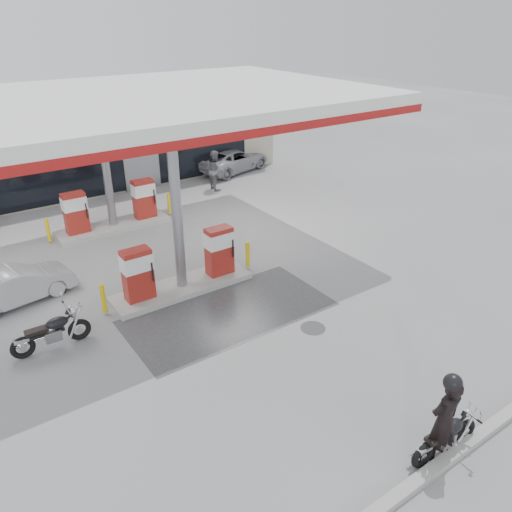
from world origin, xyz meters
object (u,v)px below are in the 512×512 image
Objects in this scene: pump_island_far at (112,212)px; main_motorcycle at (446,437)px; hatchback_silver at (17,285)px; attendant at (215,170)px; parked_car_right at (233,160)px; pump_island_near at (181,270)px; parked_motorcycle at (52,333)px; biker_main at (445,420)px.

pump_island_far reaches higher than main_motorcycle.
attendant is at bearing -70.90° from hatchback_silver.
parked_car_right is (12.68, 7.80, 0.05)m from hatchback_silver.
pump_island_near is 4.23m from parked_motorcycle.
parked_car_right is (7.00, 18.80, 0.20)m from main_motorcycle.
parked_car_right is at bearing 73.36° from main_motorcycle.
pump_island_far is 14.86m from main_motorcycle.
biker_main reaches higher than parked_car_right.
parked_car_right is at bearing 50.30° from pump_island_near.
hatchback_silver reaches higher than main_motorcycle.
pump_island_far is (0.00, 6.00, 0.00)m from pump_island_near.
attendant is 0.44× the size of parked_car_right.
hatchback_silver is (-4.38, 2.20, -0.16)m from pump_island_near.
pump_island_near is 6.00m from pump_island_far.
attendant reaches higher than biker_main.
biker_main is at bearing 144.09° from parked_car_right.
main_motorcycle is at bearing -54.97° from parked_motorcycle.
hatchback_silver is at bearing 121.11° from main_motorcycle.
pump_island_near is 2.51× the size of parked_motorcycle.
biker_main reaches higher than pump_island_near.
hatchback_silver is (-5.49, 10.99, -0.40)m from biker_main.
parked_car_right reaches higher than hatchback_silver.
hatchback_silver is at bearing -55.68° from biker_main.
parked_motorcycle is at bearing -121.40° from pump_island_far.
hatchback_silver is at bearing 153.34° from pump_island_near.
parked_car_right is at bearing -68.27° from hatchback_silver.
biker_main is at bearing -55.87° from parked_motorcycle.
parked_motorcycle is at bearing 135.75° from attendant.
pump_island_near is 13.00m from parked_car_right.
pump_island_far is at bearing 112.71° from attendant.
main_motorcycle is (1.30, -14.80, -0.30)m from pump_island_far.
parked_car_right is (8.30, 10.00, -0.11)m from pump_island_near.
attendant is (10.06, 8.69, 0.49)m from parked_motorcycle.
pump_island_near is at bearing 148.10° from attendant.
pump_island_near is 8.90m from main_motorcycle.
attendant is 0.57× the size of hatchback_silver.
hatchback_silver is (-10.30, -5.70, -0.41)m from attendant.
main_motorcycle is 0.87× the size of parked_motorcycle.
attendant is 11.77m from hatchback_silver.
parked_motorcycle is at bearing 174.60° from hatchback_silver.
biker_main reaches higher than hatchback_silver.
parked_motorcycle is at bearing -48.89° from biker_main.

